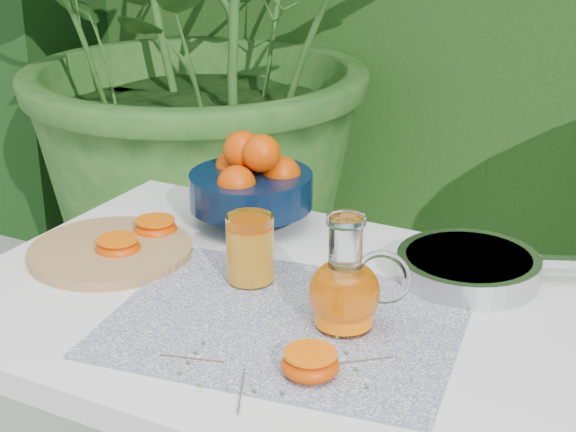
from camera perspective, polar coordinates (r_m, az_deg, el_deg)
The scene contains 10 objects.
potted_plant_left at distance 2.80m, azimuth -4.53°, elevation 12.66°, with size 1.85×1.85×1.85m, color #23561D.
white_table at distance 1.39m, azimuth -0.39°, elevation -8.42°, with size 1.00×0.70×0.75m.
placemat at distance 1.28m, azimuth -0.15°, elevation -6.86°, with size 0.50×0.39×0.00m, color #0E1C4E.
cutting_board at distance 1.52m, azimuth -11.40°, elevation -2.25°, with size 0.27×0.27×0.02m, color tan.
fruit_bowl at distance 1.60m, azimuth -2.35°, elevation 2.20°, with size 0.23×0.23×0.18m.
juice_pitcher at distance 1.24m, azimuth 3.77°, elevation -4.76°, with size 0.15×0.12×0.17m.
juice_tumbler at distance 1.38m, azimuth -2.46°, elevation -2.24°, with size 0.08×0.08×0.11m.
saute_pan at distance 1.43m, azimuth 11.71°, elevation -3.21°, with size 0.41×0.30×0.04m.
orange_halves at distance 1.40m, azimuth -6.71°, elevation -3.64°, with size 0.54×0.37×0.04m.
thyme_sprigs at distance 1.16m, azimuth -1.48°, elevation -9.86°, with size 0.28×0.22×0.01m.
Camera 1 is at (0.65, -1.15, 1.37)m, focal length 55.00 mm.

